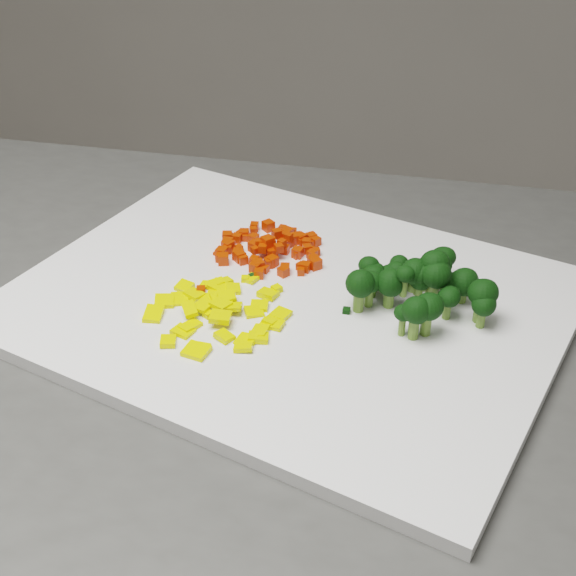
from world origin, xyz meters
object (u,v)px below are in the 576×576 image
(carrot_pile, at_px, (271,240))
(pepper_pile, at_px, (221,306))
(broccoli_pile, at_px, (421,284))
(cutting_board, at_px, (288,303))

(carrot_pile, bearing_deg, pepper_pile, -92.24)
(pepper_pile, bearing_deg, broccoli_pile, 20.90)
(pepper_pile, relative_size, broccoli_pile, 0.97)
(pepper_pile, distance_m, broccoli_pile, 0.18)
(carrot_pile, height_order, pepper_pile, carrot_pile)
(cutting_board, height_order, pepper_pile, pepper_pile)
(cutting_board, xyz_separation_m, pepper_pile, (-0.05, -0.05, 0.02))
(cutting_board, bearing_deg, broccoli_pile, 8.07)
(cutting_board, xyz_separation_m, broccoli_pile, (0.12, 0.02, 0.04))
(broccoli_pile, bearing_deg, cutting_board, -171.93)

